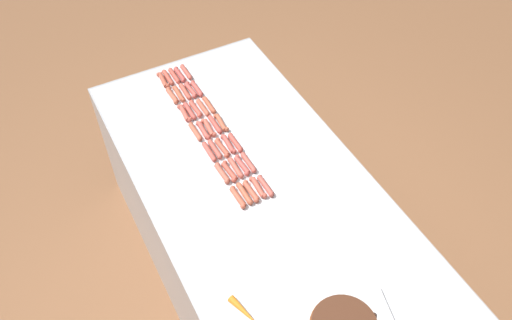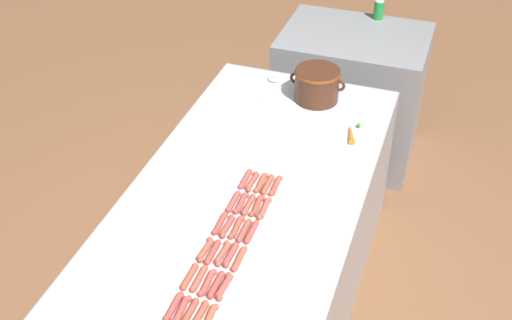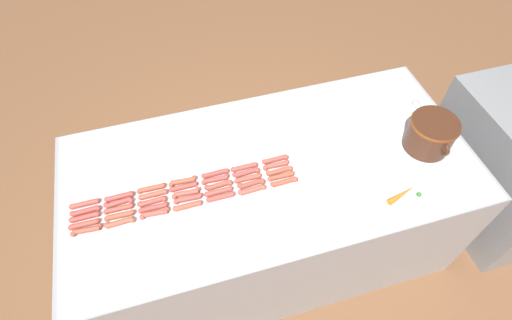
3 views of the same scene
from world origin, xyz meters
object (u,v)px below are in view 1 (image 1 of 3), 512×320
at_px(hot_dog_4, 235,143).
at_px(hot_dog_27, 244,194).
at_px(hot_dog_21, 168,77).
at_px(hot_dog_7, 180,74).
at_px(hot_dog_29, 172,96).
at_px(hot_dog_23, 190,111).
at_px(hot_dog_15, 185,92).
at_px(hot_dog_5, 249,163).
at_px(hot_dog_16, 196,109).
at_px(hot_dog_28, 163,80).
at_px(hot_dog_24, 203,130).
at_px(hot_dog_17, 209,128).
at_px(hot_dog_6, 266,186).
at_px(hot_dog_11, 228,144).
at_px(hot_dog_12, 242,165).
at_px(hot_dog_26, 229,171).
at_px(hot_dog_3, 221,123).
at_px(hot_dog_0, 186,72).
at_px(hot_dog_33, 222,173).
at_px(carrot, 245,314).
at_px(hot_dog_31, 195,132).
at_px(hot_dog_20, 251,191).
at_px(hot_dog_22, 179,94).
at_px(hot_dog_1, 197,89).
at_px(hot_dog_19, 236,168).
at_px(hot_dog_13, 258,187).
at_px(hot_dog_2, 209,105).
at_px(hot_dog_34, 238,197).
at_px(hot_dog_14, 174,76).
at_px(hot_dog_30, 184,113).
at_px(hot_dog_18, 222,148).
at_px(hot_dog_25, 215,149).
at_px(hot_dog_8, 191,90).
at_px(hot_dog_9, 203,108).
at_px(hot_dog_10, 215,124).
at_px(hot_dog_32, 209,152).

xyz_separation_m(hot_dog_4, hot_dog_27, (0.11, 0.32, 0.00)).
bearing_deg(hot_dog_21, hot_dog_7, 174.12).
xyz_separation_m(hot_dog_7, hot_dog_29, (0.11, 0.15, 0.00)).
bearing_deg(hot_dog_23, hot_dog_15, -104.35).
xyz_separation_m(hot_dog_5, hot_dog_16, (0.07, -0.48, 0.00)).
height_order(hot_dog_23, hot_dog_28, same).
xyz_separation_m(hot_dog_21, hot_dog_24, (-0.00, 0.49, 0.00)).
bearing_deg(hot_dog_17, hot_dog_6, 98.90).
bearing_deg(hot_dog_11, hot_dog_28, -80.14).
bearing_deg(hot_dog_24, hot_dog_12, 102.68).
bearing_deg(hot_dog_26, hot_dog_3, -108.78).
relative_size(hot_dog_0, hot_dog_33, 1.00).
height_order(hot_dog_21, carrot, carrot).
height_order(hot_dog_28, hot_dog_31, same).
height_order(hot_dog_20, hot_dog_22, same).
relative_size(hot_dog_3, hot_dog_15, 1.00).
bearing_deg(hot_dog_1, hot_dog_11, 86.21).
distance_m(hot_dog_3, hot_dog_15, 0.33).
xyz_separation_m(hot_dog_11, hot_dog_19, (0.04, 0.16, 0.00)).
height_order(hot_dog_13, hot_dog_28, same).
relative_size(hot_dog_4, hot_dog_21, 1.00).
bearing_deg(hot_dog_12, hot_dog_11, -91.27).
bearing_deg(hot_dog_22, hot_dog_2, 124.39).
height_order(hot_dog_21, hot_dog_26, same).
distance_m(hot_dog_3, hot_dog_28, 0.49).
distance_m(hot_dog_5, hot_dog_12, 0.04).
relative_size(hot_dog_2, hot_dog_23, 1.00).
bearing_deg(hot_dog_27, carrot, 63.03).
xyz_separation_m(hot_dog_7, hot_dog_27, (0.07, 0.96, 0.00)).
relative_size(hot_dog_7, hot_dog_12, 1.00).
bearing_deg(hot_dog_24, hot_dog_34, 85.49).
distance_m(hot_dog_14, hot_dog_30, 0.33).
height_order(hot_dog_5, hot_dog_14, same).
bearing_deg(hot_dog_26, hot_dog_5, -176.46).
xyz_separation_m(hot_dog_21, hot_dog_23, (0.00, 0.32, 0.00)).
relative_size(hot_dog_1, hot_dog_18, 1.00).
bearing_deg(hot_dog_25, hot_dog_16, -96.10).
relative_size(hot_dog_1, hot_dog_11, 1.00).
bearing_deg(hot_dog_15, hot_dog_0, -115.04).
bearing_deg(hot_dog_20, hot_dog_17, -90.16).
distance_m(hot_dog_8, hot_dog_28, 0.19).
height_order(hot_dog_9, hot_dog_28, same).
relative_size(hot_dog_14, hot_dog_29, 1.00).
height_order(hot_dog_22, hot_dog_23, same).
distance_m(hot_dog_10, hot_dog_17, 0.04).
bearing_deg(hot_dog_9, hot_dog_20, 86.61).
xyz_separation_m(hot_dog_4, hot_dog_32, (0.14, -0.01, 0.00)).
distance_m(hot_dog_7, hot_dog_12, 0.79).
relative_size(hot_dog_0, hot_dog_5, 1.00).
bearing_deg(hot_dog_3, hot_dog_9, -76.18).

